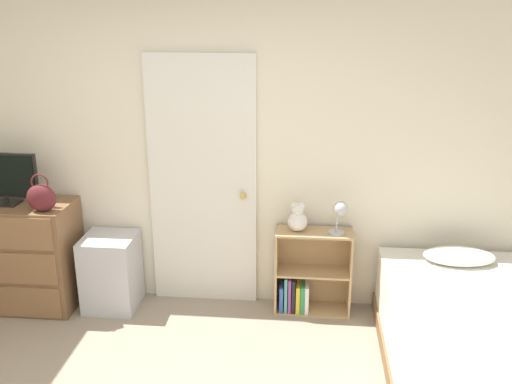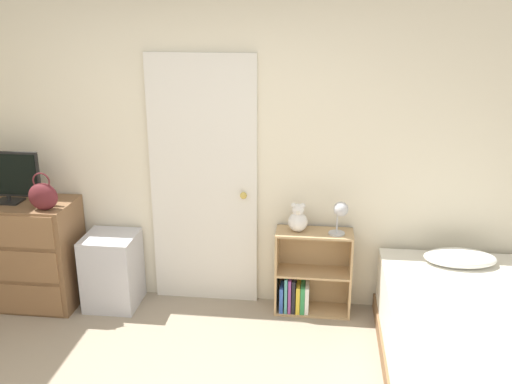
# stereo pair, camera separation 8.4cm
# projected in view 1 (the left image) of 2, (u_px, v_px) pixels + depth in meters

# --- Properties ---
(wall_back) EXTENTS (10.00, 0.06, 2.55)m
(wall_back) POSITION_uv_depth(u_px,v_px,m) (207.00, 152.00, 4.53)
(wall_back) COLOR beige
(wall_back) RESTS_ON ground_plane
(door_closed) EXTENTS (0.87, 0.09, 2.05)m
(door_closed) POSITION_uv_depth(u_px,v_px,m) (203.00, 184.00, 4.57)
(door_closed) COLOR silver
(door_closed) RESTS_ON ground_plane
(dresser) EXTENTS (0.93, 0.49, 0.89)m
(dresser) POSITION_uv_depth(u_px,v_px,m) (19.00, 255.00, 4.66)
(dresser) COLOR brown
(dresser) RESTS_ON ground_plane
(tv) EXTENTS (0.56, 0.16, 0.42)m
(tv) POSITION_uv_depth(u_px,v_px,m) (3.00, 178.00, 4.44)
(tv) COLOR black
(tv) RESTS_ON dresser
(handbag) EXTENTS (0.23, 0.12, 0.30)m
(handbag) POSITION_uv_depth(u_px,v_px,m) (41.00, 198.00, 4.31)
(handbag) COLOR #591E23
(handbag) RESTS_ON dresser
(storage_bin) EXTENTS (0.42, 0.41, 0.62)m
(storage_bin) POSITION_uv_depth(u_px,v_px,m) (111.00, 272.00, 4.67)
(storage_bin) COLOR silver
(storage_bin) RESTS_ON ground_plane
(bookshelf) EXTENTS (0.61, 0.25, 0.70)m
(bookshelf) POSITION_uv_depth(u_px,v_px,m) (307.00, 278.00, 4.62)
(bookshelf) COLOR tan
(bookshelf) RESTS_ON ground_plane
(teddy_bear) EXTENTS (0.15, 0.15, 0.23)m
(teddy_bear) POSITION_uv_depth(u_px,v_px,m) (298.00, 219.00, 4.45)
(teddy_bear) COLOR silver
(teddy_bear) RESTS_ON bookshelf
(desk_lamp) EXTENTS (0.14, 0.14, 0.27)m
(desk_lamp) POSITION_uv_depth(u_px,v_px,m) (340.00, 212.00, 4.36)
(desk_lamp) COLOR #B2B2B7
(desk_lamp) RESTS_ON bookshelf
(bed) EXTENTS (1.18, 1.82, 0.65)m
(bed) POSITION_uv_depth(u_px,v_px,m) (477.00, 341.00, 3.78)
(bed) COLOR brown
(bed) RESTS_ON ground_plane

